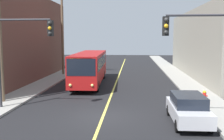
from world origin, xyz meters
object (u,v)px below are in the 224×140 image
(parked_car_silver, at_px, (188,108))
(traffic_signal_left_corner, at_px, (21,44))
(traffic_signal_right_corner, at_px, (203,45))
(fire_hydrant, at_px, (204,96))
(city_bus, at_px, (90,66))
(utility_pole_mid, at_px, (62,23))

(parked_car_silver, xyz_separation_m, traffic_signal_left_corner, (-10.22, 2.09, 3.46))
(traffic_signal_right_corner, height_order, fire_hydrant, traffic_signal_right_corner)
(traffic_signal_left_corner, distance_m, traffic_signal_right_corner, 11.10)
(city_bus, bearing_deg, fire_hydrant, -39.99)
(city_bus, height_order, fire_hydrant, city_bus)
(parked_car_silver, distance_m, traffic_signal_left_corner, 10.99)
(parked_car_silver, bearing_deg, fire_hydrant, 65.58)
(parked_car_silver, bearing_deg, utility_pole_mid, 122.47)
(parked_car_silver, relative_size, traffic_signal_left_corner, 0.74)
(city_bus, relative_size, fire_hydrant, 14.56)
(traffic_signal_left_corner, xyz_separation_m, traffic_signal_right_corner, (10.82, -2.47, 0.00))
(city_bus, bearing_deg, parked_car_silver, -59.15)
(utility_pole_mid, bearing_deg, parked_car_silver, -57.53)
(fire_hydrant, bearing_deg, utility_pole_mid, 134.48)
(utility_pole_mid, bearing_deg, traffic_signal_left_corner, -84.22)
(traffic_signal_left_corner, relative_size, fire_hydrant, 7.14)
(parked_car_silver, bearing_deg, traffic_signal_left_corner, 168.42)
(city_bus, xyz_separation_m, traffic_signal_left_corner, (-2.78, -10.36, 2.49))
(traffic_signal_left_corner, height_order, traffic_signal_right_corner, same)
(parked_car_silver, distance_m, traffic_signal_right_corner, 3.53)
(traffic_signal_left_corner, bearing_deg, fire_hydrant, 11.11)
(fire_hydrant, bearing_deg, traffic_signal_left_corner, -168.89)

